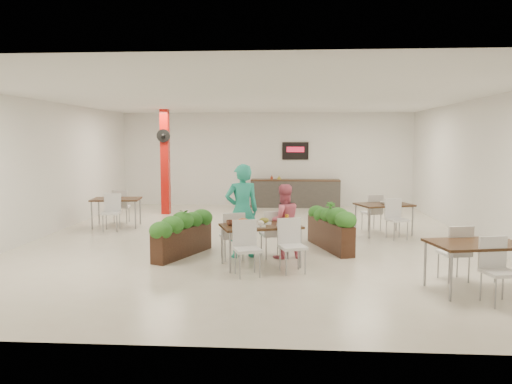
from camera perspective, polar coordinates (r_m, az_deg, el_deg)
ground at (r=11.51m, az=-0.19°, el=-5.44°), size 12.00×12.00×0.00m
room_shell at (r=11.29m, az=-0.19°, el=4.60°), size 10.10×12.10×3.22m
red_column at (r=15.53m, az=-10.34°, el=3.54°), size 0.40×0.41×3.20m
service_counter at (r=17.01m, az=4.49°, el=-0.07°), size 3.00×0.64×2.20m
main_table at (r=9.03m, az=0.49°, el=-4.52°), size 1.68×1.93×0.92m
diner_man at (r=9.66m, az=-1.61°, el=-2.17°), size 0.77×0.63×1.82m
diner_woman at (r=9.65m, az=3.13°, el=-3.35°), size 0.84×0.74×1.43m
planter_left at (r=9.93m, az=-8.39°, el=-4.45°), size 0.93×1.68×0.93m
planter_right at (r=10.56m, az=8.46°, el=-3.81°), size 0.88×1.83×0.99m
side_table_a at (r=13.59m, az=-15.67°, el=-1.20°), size 1.31×1.66×0.92m
side_table_b at (r=12.38m, az=14.41°, el=-1.85°), size 1.45×1.67×0.92m
side_table_c at (r=8.21m, az=23.82°, el=-6.09°), size 1.48×1.67×0.92m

